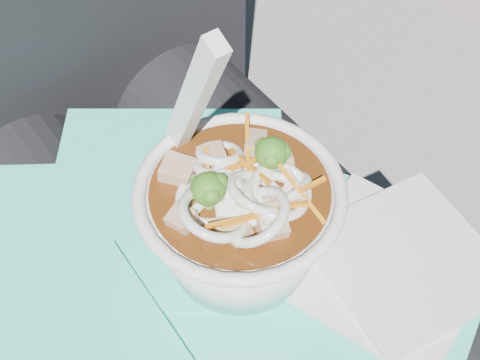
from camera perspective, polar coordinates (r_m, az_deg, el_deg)
stone_ledge at (r=0.85m, az=-5.85°, el=-12.20°), size 1.03×0.56×0.41m
lap at (r=0.54m, az=0.40°, el=-10.77°), size 0.30×0.48×0.14m
person_body at (r=0.56m, az=-5.22°, el=-2.20°), size 0.34×0.94×0.97m
plastic_bag at (r=0.48m, az=-3.11°, el=-7.62°), size 0.37×0.40×0.01m
napkins at (r=0.48m, az=13.05°, el=-7.09°), size 0.16×0.15×0.01m
udon_bowl at (r=0.43m, az=-0.01°, el=-2.99°), size 0.14×0.14×0.19m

